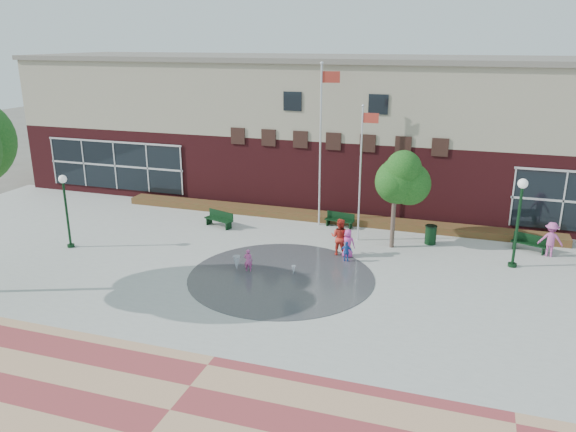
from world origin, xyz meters
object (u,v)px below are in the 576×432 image
(flagpole_right, at_px, (361,167))
(child_splash, at_px, (248,261))
(flagpole_left, at_px, (321,137))
(bench_left, at_px, (219,222))
(trash_can, at_px, (431,235))

(flagpole_right, relative_size, child_splash, 6.50)
(flagpole_left, height_order, bench_left, flagpole_left)
(child_splash, bearing_deg, flagpole_left, -108.40)
(flagpole_left, relative_size, trash_can, 8.99)
(flagpole_left, height_order, trash_can, flagpole_left)
(trash_can, bearing_deg, bench_left, -175.54)
(flagpole_right, xyz_separation_m, trash_can, (3.68, 0.63, -3.49))
(trash_can, bearing_deg, flagpole_left, 168.89)
(flagpole_right, distance_m, child_splash, 7.81)
(child_splash, bearing_deg, trash_can, -148.54)
(flagpole_left, bearing_deg, bench_left, -166.79)
(trash_can, bearing_deg, child_splash, -140.29)
(child_splash, bearing_deg, flagpole_right, -133.07)
(trash_can, distance_m, child_splash, 9.97)
(flagpole_left, distance_m, flagpole_right, 3.40)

